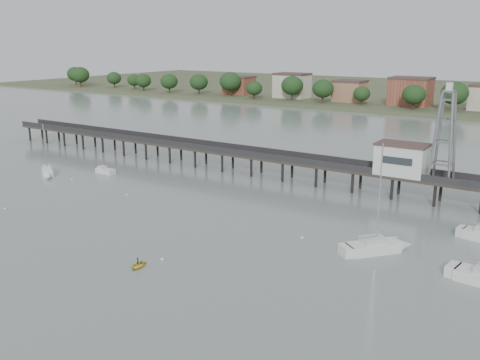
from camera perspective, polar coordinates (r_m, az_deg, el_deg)
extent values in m
cube|color=#2D2823|center=(103.28, 3.41, 2.34)|extent=(150.00, 5.00, 0.50)
cube|color=#333335|center=(101.09, 2.72, 2.54)|extent=(150.00, 0.12, 1.10)
cube|color=#333335|center=(105.14, 4.08, 2.99)|extent=(150.00, 0.12, 1.10)
cylinder|color=black|center=(152.24, -21.51, 4.60)|extent=(0.50, 0.50, 4.40)
cylinder|color=black|center=(154.40, -20.36, 4.83)|extent=(0.50, 0.50, 4.40)
cylinder|color=black|center=(102.12, 2.85, 1.08)|extent=(0.50, 0.50, 4.40)
cylinder|color=black|center=(105.31, 3.91, 1.48)|extent=(0.50, 0.50, 4.40)
cube|color=silver|center=(92.93, 16.85, 2.07)|extent=(8.00, 5.00, 5.00)
cube|color=#4C3833|center=(92.42, 16.97, 3.67)|extent=(8.40, 5.40, 0.30)
cube|color=slate|center=(89.60, 21.41, 8.80)|extent=(1.80, 1.80, 0.30)
cube|color=silver|center=(89.54, 21.46, 9.27)|extent=(0.90, 0.90, 1.20)
cube|color=white|center=(69.46, 13.95, -7.15)|extent=(6.31, 6.83, 1.65)
cone|color=white|center=(71.59, 16.88, -6.70)|extent=(3.80, 3.82, 2.61)
cube|color=silver|center=(69.04, 14.01, -6.25)|extent=(3.52, 3.63, 0.75)
cylinder|color=#A5A8AA|center=(67.42, 14.67, -1.47)|extent=(0.18, 0.18, 12.60)
cylinder|color=#A5A8AA|center=(68.31, 13.22, -5.93)|extent=(2.60, 3.09, 0.12)
cube|color=white|center=(111.72, -19.87, 0.70)|extent=(5.03, 4.13, 1.65)
cone|color=white|center=(108.82, -19.75, 0.35)|extent=(2.68, 2.64, 1.86)
cube|color=silver|center=(111.46, -19.92, 1.28)|extent=(2.59, 2.39, 0.75)
cylinder|color=#A5A8AA|center=(110.31, -20.10, 3.33)|extent=(0.18, 0.18, 8.96)
cylinder|color=#A5A8AA|center=(112.12, -19.98, 1.64)|extent=(2.42, 1.60, 0.12)
cylinder|color=#A5A8AA|center=(77.89, 24.21, -4.29)|extent=(3.35, 0.60, 0.12)
cylinder|color=#A5A8AA|center=(64.55, 24.26, -8.13)|extent=(4.20, 0.62, 0.12)
cube|color=white|center=(110.02, -14.15, 0.89)|extent=(4.15, 1.75, 1.15)
cube|color=silver|center=(110.53, -14.50, 1.30)|extent=(1.39, 1.39, 0.69)
imported|color=yellow|center=(64.66, -10.82, -9.11)|extent=(1.86, 0.85, 2.51)
imported|color=black|center=(64.66, -10.82, -9.11)|extent=(0.70, 1.02, 0.23)
ellipsoid|color=beige|center=(93.87, -11.96, -1.54)|extent=(0.56, 0.56, 0.39)
ellipsoid|color=beige|center=(106.86, -17.49, 0.07)|extent=(0.56, 0.56, 0.39)
ellipsoid|color=beige|center=(92.10, -23.74, -2.81)|extent=(0.56, 0.56, 0.39)
ellipsoid|color=beige|center=(66.14, -8.29, -8.36)|extent=(0.56, 0.56, 0.39)
ellipsoid|color=beige|center=(75.21, 16.24, -5.93)|extent=(0.56, 0.56, 0.39)
ellipsoid|color=beige|center=(72.75, 6.64, -6.12)|extent=(0.56, 0.56, 0.39)
cube|color=#475133|center=(278.02, 23.31, 8.29)|extent=(500.00, 170.00, 1.40)
cube|color=brown|center=(253.77, -0.10, 10.15)|extent=(13.00, 10.50, 9.00)
cube|color=brown|center=(239.37, 5.56, 9.81)|extent=(13.00, 10.50, 9.00)
cube|color=brown|center=(227.90, 11.62, 9.34)|extent=(13.00, 10.50, 9.00)
cube|color=brown|center=(219.71, 17.72, 8.76)|extent=(13.00, 10.50, 9.00)
ellipsoid|color=#163718|center=(262.37, -7.13, 10.26)|extent=(8.00, 8.00, 6.80)
ellipsoid|color=#163718|center=(205.53, 19.46, 8.34)|extent=(8.00, 8.00, 6.80)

